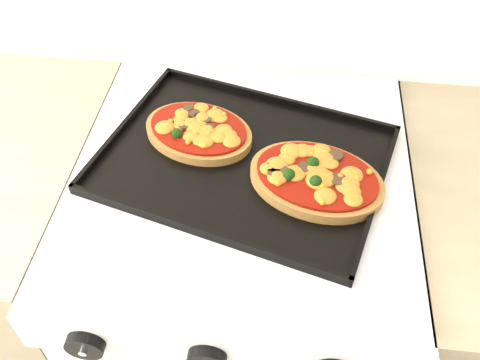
# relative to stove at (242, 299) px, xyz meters

# --- Properties ---
(stove) EXTENTS (0.60, 0.60, 0.91)m
(stove) POSITION_rel_stove_xyz_m (0.00, 0.00, 0.00)
(stove) COLOR silver
(stove) RESTS_ON floor
(control_panel) EXTENTS (0.60, 0.02, 0.09)m
(control_panel) POSITION_rel_stove_xyz_m (0.00, -0.31, 0.40)
(control_panel) COLOR silver
(control_panel) RESTS_ON stove
(knob_left) EXTENTS (0.06, 0.02, 0.06)m
(knob_left) POSITION_rel_stove_xyz_m (-0.19, -0.33, 0.40)
(knob_left) COLOR black
(knob_left) RESTS_ON control_panel
(knob_center) EXTENTS (0.06, 0.02, 0.06)m
(knob_center) POSITION_rel_stove_xyz_m (-0.01, -0.33, 0.40)
(knob_center) COLOR black
(knob_center) RESTS_ON control_panel
(baking_tray) EXTENTS (0.56, 0.47, 0.02)m
(baking_tray) POSITION_rel_stove_xyz_m (-0.00, 0.01, 0.47)
(baking_tray) COLOR black
(baking_tray) RESTS_ON stove
(pizza_left) EXTENTS (0.24, 0.20, 0.03)m
(pizza_left) POSITION_rel_stove_xyz_m (-0.09, 0.06, 0.48)
(pizza_left) COLOR olive
(pizza_left) RESTS_ON baking_tray
(pizza_right) EXTENTS (0.26, 0.22, 0.03)m
(pizza_right) POSITION_rel_stove_xyz_m (0.13, -0.04, 0.48)
(pizza_right) COLOR olive
(pizza_right) RESTS_ON baking_tray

